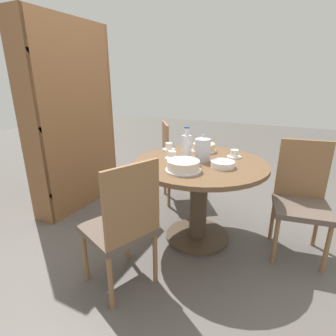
{
  "coord_description": "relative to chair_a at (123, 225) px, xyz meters",
  "views": [
    {
      "loc": [
        -2.03,
        -0.7,
        1.41
      ],
      "look_at": [
        0.0,
        0.31,
        0.64
      ],
      "focal_mm": 28.0,
      "sensor_mm": 36.0,
      "label": 1
    }
  ],
  "objects": [
    {
      "name": "cup_b",
      "position": [
        1.04,
        0.17,
        0.28
      ],
      "size": [
        0.13,
        0.13,
        0.07
      ],
      "color": "silver",
      "rests_on": "dining_table"
    },
    {
      "name": "dining_table",
      "position": [
        0.8,
        -0.25,
        0.05
      ],
      "size": [
        1.14,
        1.14,
        0.75
      ],
      "color": "#473828",
      "rests_on": "ground_plane"
    },
    {
      "name": "cake_second",
      "position": [
        1.13,
        -0.16,
        0.29
      ],
      "size": [
        0.24,
        0.24,
        0.08
      ],
      "color": "silver",
      "rests_on": "dining_table"
    },
    {
      "name": "plate_stack",
      "position": [
        0.73,
        -0.46,
        0.28
      ],
      "size": [
        0.19,
        0.19,
        0.05
      ],
      "color": "white",
      "rests_on": "dining_table"
    },
    {
      "name": "chair_b",
      "position": [
        1.0,
        -1.06,
        0.0
      ],
      "size": [
        0.48,
        0.48,
        0.95
      ],
      "rotation": [
        0.0,
        0.0,
        4.87
      ],
      "color": "olive",
      "rests_on": "ground_plane"
    },
    {
      "name": "chair_a",
      "position": [
        0.0,
        0.0,
        0.0
      ],
      "size": [
        0.55,
        0.55,
        0.95
      ],
      "rotation": [
        0.0,
        0.0,
        2.76
      ],
      "color": "olive",
      "rests_on": "ground_plane"
    },
    {
      "name": "chair_c",
      "position": [
        1.45,
        0.28,
        0.0
      ],
      "size": [
        0.58,
        0.58,
        0.95
      ],
      "rotation": [
        0.0,
        0.0,
        6.87
      ],
      "color": "olive",
      "rests_on": "ground_plane"
    },
    {
      "name": "cup_c",
      "position": [
        0.77,
        0.0,
        0.28
      ],
      "size": [
        0.13,
        0.13,
        0.07
      ],
      "color": "silver",
      "rests_on": "dining_table"
    },
    {
      "name": "bookshelf",
      "position": [
        0.89,
        1.27,
        0.47
      ],
      "size": [
        1.08,
        0.28,
        2.0
      ],
      "rotation": [
        0.0,
        0.0,
        3.14
      ],
      "color": "brown",
      "rests_on": "ground_plane"
    },
    {
      "name": "water_bottle",
      "position": [
        0.76,
        -0.13,
        0.37
      ],
      "size": [
        0.08,
        0.08,
        0.3
      ],
      "color": "silver",
      "rests_on": "dining_table"
    },
    {
      "name": "cup_a",
      "position": [
        1.06,
        -0.48,
        0.28
      ],
      "size": [
        0.13,
        0.13,
        0.07
      ],
      "color": "silver",
      "rests_on": "dining_table"
    },
    {
      "name": "ground_plane",
      "position": [
        0.8,
        -0.25,
        -0.5
      ],
      "size": [
        14.0,
        14.0,
        0.0
      ],
      "primitive_type": "plane",
      "color": "#56514C"
    },
    {
      "name": "cake_main",
      "position": [
        0.51,
        -0.21,
        0.29
      ],
      "size": [
        0.28,
        0.28,
        0.08
      ],
      "color": "silver",
      "rests_on": "dining_table"
    },
    {
      "name": "coffee_pot",
      "position": [
        0.82,
        -0.26,
        0.36
      ],
      "size": [
        0.13,
        0.13,
        0.23
      ],
      "color": "silver",
      "rests_on": "dining_table"
    }
  ]
}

